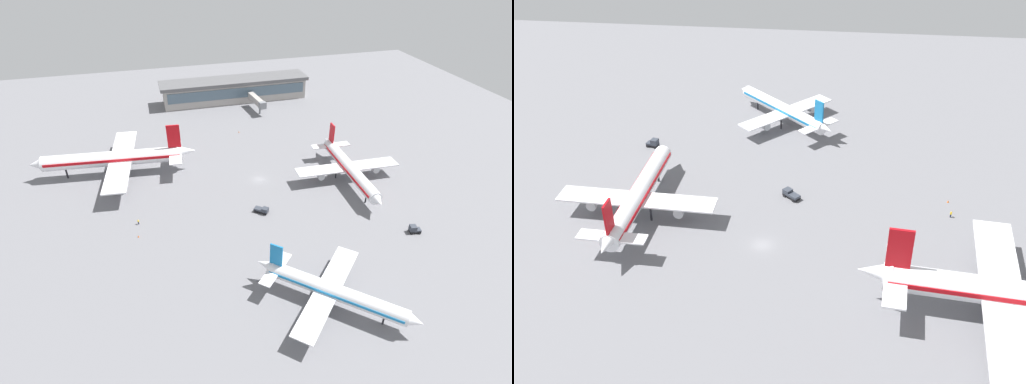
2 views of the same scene
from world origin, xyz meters
TOP-DOWN VIEW (x-y plane):
  - ground at (0.00, 0.00)m, footprint 288.00×288.00m
  - terminal_building at (-9.34, -77.94)m, footprint 73.35×14.63m
  - airplane_at_gate at (47.36, -17.07)m, footprint 56.69×45.66m
  - airplane_taxiing at (-29.48, 8.91)m, footprint 36.46×45.53m
  - airplane_distant at (-0.91, 58.58)m, footprint 31.63×30.70m
  - pushback_tractor at (4.46, 19.13)m, footprint 4.59×4.29m
  - baggage_tug at (-35.09, 40.26)m, footprint 3.53×2.79m
  - ground_crew_worker at (41.55, 15.00)m, footprint 0.46×0.56m
  - jet_bridge at (-16.28, -60.42)m, footprint 4.68×16.48m
  - safety_cone_near_gate at (41.81, 21.19)m, footprint 0.44×0.44m
  - safety_cone_mid_apron at (-2.25, -39.39)m, footprint 0.44×0.44m

SIDE VIEW (x-z plane):
  - ground at x=0.00m, z-range 0.00..0.00m
  - safety_cone_near_gate at x=41.81m, z-range 0.00..0.60m
  - safety_cone_mid_apron at x=-2.25m, z-range 0.00..0.60m
  - ground_crew_worker at x=41.55m, z-range 0.01..1.68m
  - pushback_tractor at x=4.46m, z-range 0.02..1.92m
  - baggage_tug at x=-35.09m, z-range 0.01..2.31m
  - airplane_distant at x=-0.91m, z-range -1.65..10.43m
  - airplane_taxiing at x=-29.48m, z-range -1.89..11.97m
  - jet_bridge at x=-16.28m, z-range 1.75..8.49m
  - terminal_building at x=-9.34m, z-range 0.11..10.89m
  - airplane_at_gate at x=47.36m, z-range -2.35..14.89m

